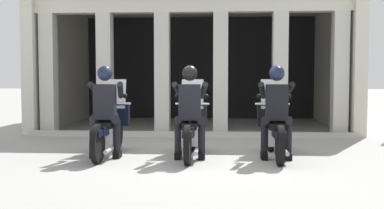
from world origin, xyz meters
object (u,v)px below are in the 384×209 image
Objects in this scene: motorcycle_left at (110,127)px; motorcycle_center at (191,128)px; motorcycle_right at (274,128)px; police_officer_right at (276,104)px; police_officer_center at (190,104)px; police_officer_left at (105,103)px.

motorcycle_center is at bearing 18.33° from motorcycle_left.
motorcycle_left and motorcycle_right have the same top height.
motorcycle_left is 2.95m from police_officer_right.
police_officer_right reaches higher than motorcycle_left.
motorcycle_right is 1.29× the size of police_officer_right.
police_officer_center reaches higher than motorcycle_right.
police_officer_right is at bearing 5.40° from motorcycle_center.
motorcycle_right is 0.52m from police_officer_right.
motorcycle_left is at bearing -177.62° from police_officer_center.
police_officer_center is at bearing 7.33° from motorcycle_left.
motorcycle_right is at bearing 19.89° from motorcycle_left.
police_officer_center is 1.00× the size of police_officer_right.
motorcycle_left is 1.00× the size of motorcycle_center.
motorcycle_right is at bearing 27.45° from police_officer_center.
police_officer_right is at bearing 19.89° from police_officer_left.
police_officer_left is at bearing -161.18° from police_officer_right.
motorcycle_left and motorcycle_center have the same top height.
police_officer_left is (-0.00, -0.28, 0.44)m from motorcycle_left.
motorcycle_center is 1.45m from motorcycle_right.
motorcycle_right is at bearing 16.50° from motorcycle_center.
police_officer_center is at bearing -148.68° from motorcycle_right.
motorcycle_center is at bearing 29.39° from police_officer_left.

